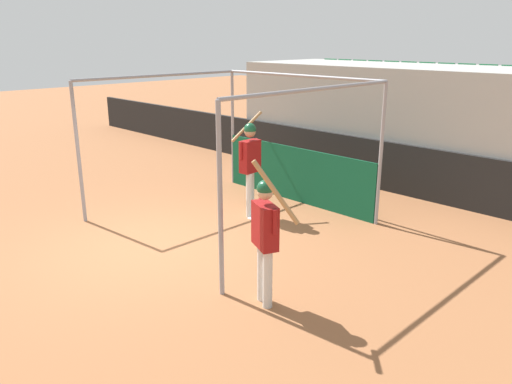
# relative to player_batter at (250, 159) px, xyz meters

# --- Properties ---
(ground_plane) EXTENTS (60.00, 60.00, 0.00)m
(ground_plane) POSITION_rel_player_batter_xyz_m (-0.02, -2.35, -1.17)
(ground_plane) COLOR #935B38
(outfield_wall) EXTENTS (24.00, 0.12, 1.18)m
(outfield_wall) POSITION_rel_player_batter_xyz_m (-0.02, 3.49, -0.58)
(outfield_wall) COLOR black
(outfield_wall) RESTS_ON ground
(bleacher_section) EXTENTS (7.60, 3.20, 2.86)m
(bleacher_section) POSITION_rel_player_batter_xyz_m (-0.02, 5.15, 0.26)
(bleacher_section) COLOR #9E9E99
(bleacher_section) RESTS_ON ground
(batting_cage) EXTENTS (4.23, 4.05, 2.77)m
(batting_cage) POSITION_rel_player_batter_xyz_m (0.05, 0.68, 0.01)
(batting_cage) COLOR gray
(batting_cage) RESTS_ON ground
(home_plate) EXTENTS (0.44, 0.44, 0.02)m
(home_plate) POSITION_rel_player_batter_xyz_m (0.36, -0.01, -1.16)
(home_plate) COLOR white
(home_plate) RESTS_ON ground
(player_batter) EXTENTS (0.54, 0.89, 2.05)m
(player_batter) POSITION_rel_player_batter_xyz_m (0.00, 0.00, 0.00)
(player_batter) COLOR silver
(player_batter) RESTS_ON ground
(player_waiting) EXTENTS (0.84, 0.58, 2.11)m
(player_waiting) POSITION_rel_player_batter_xyz_m (2.75, -2.37, -0.10)
(player_waiting) COLOR silver
(player_waiting) RESTS_ON ground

